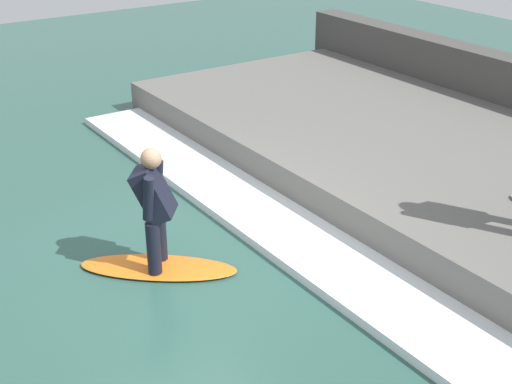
{
  "coord_description": "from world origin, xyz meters",
  "views": [
    {
      "loc": [
        -3.17,
        -6.06,
        4.17
      ],
      "look_at": [
        0.95,
        0.0,
        0.7
      ],
      "focal_mm": 50.0,
      "sensor_mm": 36.0,
      "label": 1
    }
  ],
  "objects": [
    {
      "name": "surfboard_riding",
      "position": [
        -0.25,
        0.16,
        0.03
      ],
      "size": [
        1.7,
        1.55,
        0.06
      ],
      "color": "orange",
      "rests_on": "ground_plane"
    },
    {
      "name": "wave_foam_crest",
      "position": [
        1.39,
        0.0,
        0.05
      ],
      "size": [
        1.0,
        10.2,
        0.11
      ],
      "primitive_type": "cube",
      "color": "white",
      "rests_on": "ground_plane"
    },
    {
      "name": "concrete_ledge",
      "position": [
        4.09,
        0.0,
        0.25
      ],
      "size": [
        4.4,
        10.73,
        0.5
      ],
      "primitive_type": "cube",
      "color": "#66635E",
      "rests_on": "ground_plane"
    },
    {
      "name": "surfer_riding",
      "position": [
        -0.25,
        0.16,
        0.83
      ],
      "size": [
        0.58,
        0.57,
        1.39
      ],
      "color": "black",
      "rests_on": "surfboard_riding"
    },
    {
      "name": "ground_plane",
      "position": [
        0.0,
        0.0,
        0.0
      ],
      "size": [
        28.0,
        28.0,
        0.0
      ],
      "primitive_type": "plane",
      "color": "#2D564C"
    }
  ]
}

